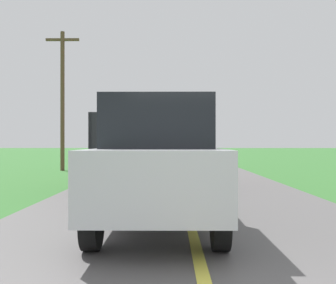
# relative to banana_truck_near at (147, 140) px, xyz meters

# --- Properties ---
(banana_truck_near) EXTENTS (2.38, 5.82, 2.80)m
(banana_truck_near) POSITION_rel_banana_truck_near_xyz_m (0.00, 0.00, 0.00)
(banana_truck_near) COLOR #2D2D30
(banana_truck_near) RESTS_ON road_surface
(banana_truck_far) EXTENTS (2.38, 5.81, 2.80)m
(banana_truck_far) POSITION_rel_banana_truck_near_xyz_m (0.15, 10.67, 0.01)
(banana_truck_far) COLOR #2D2D30
(banana_truck_far) RESTS_ON road_surface
(utility_pole_roadside) EXTENTS (1.64, 0.20, 6.88)m
(utility_pole_roadside) POSITION_rel_banana_truck_near_xyz_m (-4.61, 6.44, 2.21)
(utility_pole_roadside) COLOR brown
(utility_pole_roadside) RESTS_ON ground
(following_car) EXTENTS (1.74, 4.10, 1.92)m
(following_car) POSITION_rel_banana_truck_near_xyz_m (0.59, -6.75, -0.40)
(following_car) COLOR #B7BABF
(following_car) RESTS_ON road_surface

